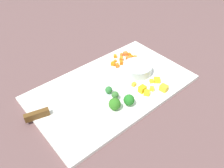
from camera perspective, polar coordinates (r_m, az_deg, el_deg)
The scene contains 28 objects.
ground_plane at distance 0.80m, azimuth 0.00°, elevation -1.19°, with size 4.00×4.00×0.00m, color brown.
cutting_board at distance 0.80m, azimuth 0.00°, elevation -0.87°, with size 0.56×0.33×0.01m, color white.
prep_bowl at distance 0.85m, azimuth 6.44°, elevation 3.82°, with size 0.11×0.11×0.03m, color #B4BFC0.
chef_knife at distance 0.72m, azimuth -14.84°, elevation -6.46°, with size 0.28×0.09×0.02m.
carrot_dice_0 at distance 0.94m, azimuth 4.33°, elevation 7.42°, with size 0.01×0.01×0.01m, color orange.
carrot_dice_1 at distance 0.92m, azimuth 5.76°, elevation 6.46°, with size 0.01×0.02×0.02m, color orange.
carrot_dice_2 at distance 0.91m, azimuth 5.01°, elevation 6.00°, with size 0.01×0.01×0.01m, color orange.
carrot_dice_3 at distance 0.94m, azimuth 2.42°, elevation 7.35°, with size 0.01×0.01×0.01m, color orange.
carrot_dice_4 at distance 0.94m, azimuth 3.42°, elevation 7.59°, with size 0.02×0.02×0.01m, color orange.
carrot_dice_5 at distance 0.89m, azimuth 0.27°, elevation 5.08°, with size 0.01×0.02×0.01m, color orange.
carrot_dice_6 at distance 0.90m, azimuth 0.80°, elevation 5.76°, with size 0.01×0.01×0.01m, color orange.
carrot_dice_7 at distance 0.88m, azimuth 1.32°, elevation 4.67°, with size 0.01×0.01×0.01m, color orange.
carrot_dice_8 at distance 0.93m, azimuth 4.78°, elevation 6.76°, with size 0.02×0.01×0.01m, color orange.
carrot_dice_9 at distance 0.91m, azimuth 2.32°, elevation 6.31°, with size 0.01×0.02×0.01m, color orange.
carrot_dice_10 at distance 0.91m, azimuth 4.16°, elevation 6.18°, with size 0.02×0.02×0.02m, color orange.
carrot_dice_11 at distance 0.93m, azimuth 0.79°, elevation 6.97°, with size 0.01×0.01×0.01m, color orange.
carrot_dice_12 at distance 0.89m, azimuth 2.33°, elevation 5.37°, with size 0.01×0.02×0.01m, color orange.
pepper_dice_0 at distance 0.77m, azimuth 7.57°, elevation -1.25°, with size 0.02×0.02×0.02m, color yellow.
pepper_dice_1 at distance 0.77m, azimuth 8.70°, elevation -2.19°, with size 0.02×0.02×0.02m, color yellow.
pepper_dice_2 at distance 0.79m, azimuth 5.51°, elevation -0.08°, with size 0.01×0.01×0.01m, color yellow.
pepper_dice_3 at distance 0.82m, azimuth 11.20°, elevation 0.99°, with size 0.02×0.02×0.02m, color yellow.
pepper_dice_4 at distance 0.82m, azimuth 9.85°, elevation 0.72°, with size 0.01×0.01×0.01m, color yellow.
pepper_dice_5 at distance 0.78m, azimuth 9.93°, elevation -1.16°, with size 0.01×0.01×0.01m, color yellow.
pepper_dice_6 at distance 0.79m, azimuth 12.83°, elevation -0.98°, with size 0.02×0.03×0.02m, color yellow.
broccoli_floret_0 at distance 0.72m, azimuth 4.27°, elevation -4.01°, with size 0.04×0.04×0.04m.
broccoli_floret_1 at distance 0.70m, azimuth 0.67°, elevation -5.05°, with size 0.04×0.04×0.04m.
broccoli_floret_2 at distance 0.76m, azimuth -0.81°, elevation -1.52°, with size 0.02×0.02×0.03m.
broccoli_floret_3 at distance 0.73m, azimuth 0.80°, elevation -2.78°, with size 0.02×0.02×0.03m.
Camera 1 is at (-0.38, -0.45, 0.54)m, focal length 36.54 mm.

